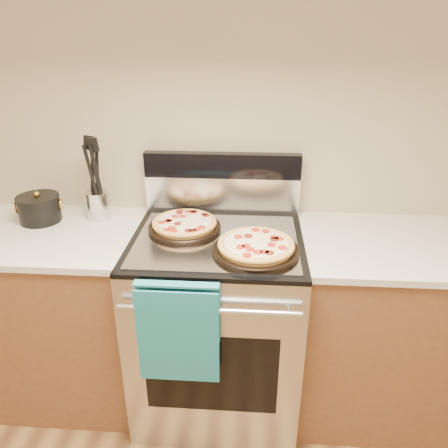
# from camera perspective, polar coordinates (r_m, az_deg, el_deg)

# --- Properties ---
(wall_back) EXTENTS (4.00, 0.00, 4.00)m
(wall_back) POSITION_cam_1_polar(r_m,az_deg,el_deg) (2.12, -0.16, 12.91)
(wall_back) COLOR tan
(wall_back) RESTS_ON ground
(range_body) EXTENTS (0.76, 0.68, 0.90)m
(range_body) POSITION_cam_1_polar(r_m,az_deg,el_deg) (2.18, -0.82, -12.94)
(range_body) COLOR #B7B7BC
(range_body) RESTS_ON ground
(oven_window) EXTENTS (0.56, 0.01, 0.40)m
(oven_window) POSITION_cam_1_polar(r_m,az_deg,el_deg) (1.93, -1.70, -18.99)
(oven_window) COLOR black
(oven_window) RESTS_ON range_body
(cooktop) EXTENTS (0.76, 0.68, 0.02)m
(cooktop) POSITION_cam_1_polar(r_m,az_deg,el_deg) (1.94, -0.90, -2.10)
(cooktop) COLOR black
(cooktop) RESTS_ON range_body
(backsplash_lower) EXTENTS (0.76, 0.06, 0.18)m
(backsplash_lower) POSITION_cam_1_polar(r_m,az_deg,el_deg) (2.18, -0.23, 3.91)
(backsplash_lower) COLOR silver
(backsplash_lower) RESTS_ON cooktop
(backsplash_upper) EXTENTS (0.76, 0.06, 0.12)m
(backsplash_upper) POSITION_cam_1_polar(r_m,az_deg,el_deg) (2.13, -0.23, 7.68)
(backsplash_upper) COLOR black
(backsplash_upper) RESTS_ON backsplash_lower
(oven_handle) EXTENTS (0.70, 0.03, 0.03)m
(oven_handle) POSITION_cam_1_polar(r_m,az_deg,el_deg) (1.68, -1.99, -11.24)
(oven_handle) COLOR silver
(oven_handle) RESTS_ON range_body
(dish_towel) EXTENTS (0.32, 0.05, 0.42)m
(dish_towel) POSITION_cam_1_polar(r_m,az_deg,el_deg) (1.75, -5.96, -13.68)
(dish_towel) COLOR #1B6E87
(dish_towel) RESTS_ON oven_handle
(foil_sheet) EXTENTS (0.70, 0.55, 0.01)m
(foil_sheet) POSITION_cam_1_polar(r_m,az_deg,el_deg) (1.91, -0.98, -2.15)
(foil_sheet) COLOR gray
(foil_sheet) RESTS_ON cooktop
(cabinet_left) EXTENTS (1.00, 0.62, 0.88)m
(cabinet_left) POSITION_cam_1_polar(r_m,az_deg,el_deg) (2.44, -22.23, -10.87)
(cabinet_left) COLOR brown
(cabinet_left) RESTS_ON ground
(countertop_left) EXTENTS (1.02, 0.64, 0.03)m
(countertop_left) POSITION_cam_1_polar(r_m,az_deg,el_deg) (2.22, -24.09, -1.19)
(countertop_left) COLOR beige
(countertop_left) RESTS_ON cabinet_left
(cabinet_right) EXTENTS (1.00, 0.62, 0.88)m
(cabinet_right) POSITION_cam_1_polar(r_m,az_deg,el_deg) (2.33, 21.99, -12.71)
(cabinet_right) COLOR brown
(cabinet_right) RESTS_ON ground
(countertop_right) EXTENTS (1.02, 0.64, 0.03)m
(countertop_right) POSITION_cam_1_polar(r_m,az_deg,el_deg) (2.10, 23.93, -2.68)
(countertop_right) COLOR beige
(countertop_right) RESTS_ON cabinet_right
(pepperoni_pizza_back) EXTENTS (0.38, 0.38, 0.04)m
(pepperoni_pizza_back) POSITION_cam_1_polar(r_m,az_deg,el_deg) (2.00, -5.18, -0.08)
(pepperoni_pizza_back) COLOR #BE873A
(pepperoni_pizza_back) RESTS_ON foil_sheet
(pepperoni_pizza_front) EXTENTS (0.38, 0.38, 0.05)m
(pepperoni_pizza_front) POSITION_cam_1_polar(r_m,az_deg,el_deg) (1.80, 4.20, -2.99)
(pepperoni_pizza_front) COLOR #BE873A
(pepperoni_pizza_front) RESTS_ON foil_sheet
(utensil_crock) EXTENTS (0.14, 0.14, 0.14)m
(utensil_crock) POSITION_cam_1_polar(r_m,az_deg,el_deg) (2.22, -16.09, 2.41)
(utensil_crock) COLOR silver
(utensil_crock) RESTS_ON countertop_left
(saucepan) EXTENTS (0.24, 0.24, 0.12)m
(saucepan) POSITION_cam_1_polar(r_m,az_deg,el_deg) (2.28, -22.95, 1.74)
(saucepan) COLOR black
(saucepan) RESTS_ON countertop_left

